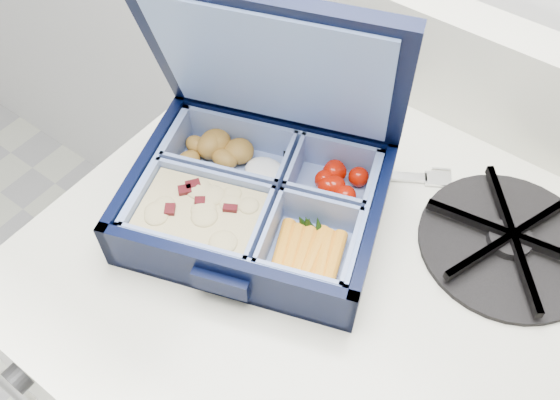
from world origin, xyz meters
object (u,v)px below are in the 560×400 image
Objects in this scene: burner_grate at (510,239)px; fork at (364,174)px; stove at (318,390)px; bento_box at (257,202)px.

burner_grate reaches higher than fork.
burner_grate is 1.05× the size of fork.
stove is at bearing -14.45° from fork.
burner_grate is (0.13, 0.10, 0.41)m from stove.
fork is at bearing -177.55° from burner_grate.
stove is at bearing -3.94° from bento_box.
bento_box reaches higher than burner_grate.
fork reaches higher than stove.
bento_box is 1.38× the size of burner_grate.
bento_box is 0.25m from burner_grate.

